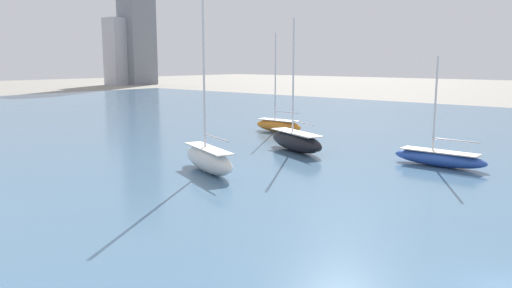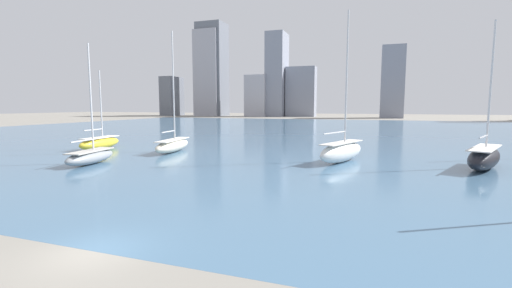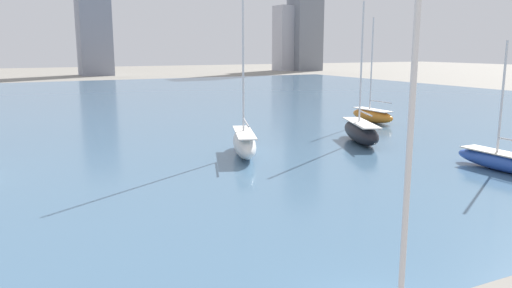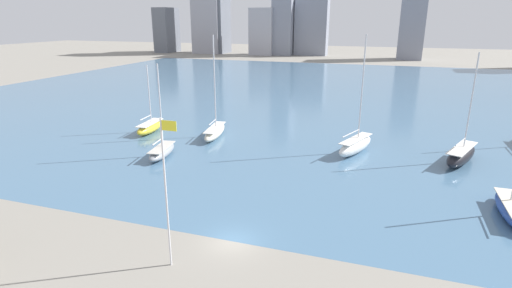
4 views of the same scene
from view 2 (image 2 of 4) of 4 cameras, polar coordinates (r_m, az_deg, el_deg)
ground_plane at (r=16.21m, az=-25.37°, el=-15.89°), size 500.00×500.00×0.00m
harbor_water at (r=81.49m, az=11.58°, el=2.08°), size 180.00×140.00×0.00m
distant_city_skyline at (r=187.07m, az=7.39°, el=11.26°), size 218.68×19.33×58.60m
sailboat_cream at (r=45.58m, az=-13.70°, el=-0.09°), size 3.26×9.13×15.43m
sailboat_gray at (r=39.14m, az=-25.87°, el=-1.79°), size 3.16×7.26×12.26m
sailboat_white at (r=37.53m, az=14.11°, el=-1.11°), size 4.87×9.00×15.82m
sailboat_yellow at (r=51.88m, az=-24.57°, el=0.23°), size 2.97×7.80×10.79m
sailboat_black at (r=39.03m, az=33.77°, el=-1.83°), size 5.68×9.52×13.88m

